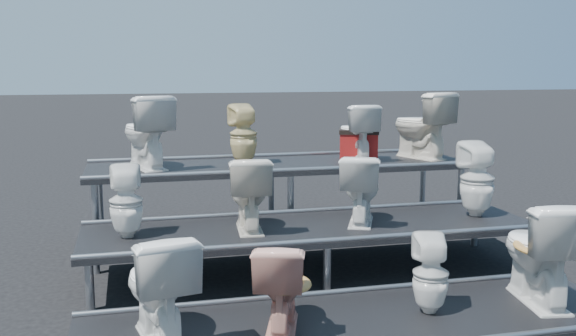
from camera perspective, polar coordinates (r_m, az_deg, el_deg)
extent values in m
plane|color=black|center=(6.15, 2.13, -9.31)|extent=(80.00, 80.00, 0.00)
cube|color=black|center=(4.98, 6.37, -13.53)|extent=(4.20, 1.20, 0.06)
cube|color=black|center=(6.08, 2.14, -7.25)|extent=(4.20, 1.20, 0.46)
cube|color=black|center=(7.25, -0.69, -2.93)|extent=(4.20, 1.20, 0.86)
imported|color=silver|center=(4.56, -11.45, -10.23)|extent=(0.57, 0.83, 0.77)
imported|color=#D99886|center=(4.69, -0.63, -10.27)|extent=(0.55, 0.72, 0.65)
imported|color=silver|center=(5.08, 12.56, -9.19)|extent=(0.34, 0.34, 0.61)
imported|color=silver|center=(5.52, 21.46, -6.86)|extent=(0.61, 0.90, 0.85)
imported|color=silver|center=(5.73, -14.20, -2.91)|extent=(0.29, 0.29, 0.64)
imported|color=beige|center=(5.81, -3.53, -2.25)|extent=(0.44, 0.70, 0.68)
imported|color=silver|center=(6.09, 6.47, -1.84)|extent=(0.60, 0.74, 0.66)
imported|color=silver|center=(6.61, 16.47, -0.96)|extent=(0.35, 0.35, 0.74)
imported|color=silver|center=(6.94, -12.52, 3.16)|extent=(0.64, 0.85, 0.78)
imported|color=#D2BF84|center=(7.05, -3.98, 2.99)|extent=(0.34, 0.34, 0.67)
imported|color=silver|center=(7.39, 6.09, 3.17)|extent=(0.38, 0.64, 0.65)
imported|color=beige|center=(7.69, 11.73, 3.75)|extent=(0.66, 0.86, 0.78)
cube|color=maroon|center=(7.46, 6.30, 1.91)|extent=(0.52, 0.47, 0.31)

